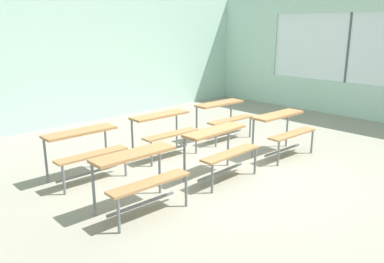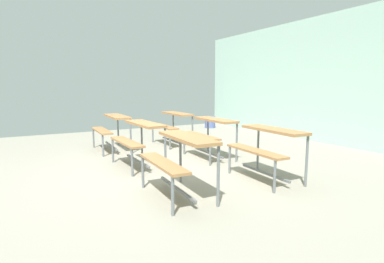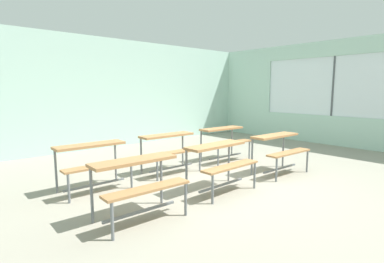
% 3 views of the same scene
% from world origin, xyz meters
% --- Properties ---
extents(ground, '(10.00, 9.00, 0.05)m').
position_xyz_m(ground, '(0.00, 0.00, -0.03)').
color(ground, gray).
extents(wall_back, '(10.00, 0.12, 3.00)m').
position_xyz_m(wall_back, '(0.00, 4.50, 1.50)').
color(wall_back, silver).
rests_on(wall_back, ground).
extents(wall_right, '(0.12, 9.00, 3.00)m').
position_xyz_m(wall_right, '(5.00, -0.13, 1.45)').
color(wall_right, silver).
rests_on(wall_right, ground).
extents(desk_bench_r0c0, '(1.12, 0.62, 0.74)m').
position_xyz_m(desk_bench_r0c0, '(-1.93, -0.20, 0.56)').
color(desk_bench_r0c0, '#A87547').
rests_on(desk_bench_r0c0, ground).
extents(desk_bench_r0c1, '(1.11, 0.62, 0.74)m').
position_xyz_m(desk_bench_r0c1, '(-0.40, -0.15, 0.56)').
color(desk_bench_r0c1, '#A87547').
rests_on(desk_bench_r0c1, ground).
extents(desk_bench_r0c2, '(1.13, 0.64, 0.74)m').
position_xyz_m(desk_bench_r0c2, '(1.18, -0.21, 0.56)').
color(desk_bench_r0c2, '#A87547').
rests_on(desk_bench_r0c2, ground).
extents(desk_bench_r1c0, '(1.11, 0.61, 0.74)m').
position_xyz_m(desk_bench_r1c0, '(-1.90, 1.20, 0.56)').
color(desk_bench_r1c0, '#A87547').
rests_on(desk_bench_r1c0, ground).
extents(desk_bench_r1c1, '(1.12, 0.62, 0.74)m').
position_xyz_m(desk_bench_r1c1, '(-0.34, 1.23, 0.56)').
color(desk_bench_r1c1, '#A87547').
rests_on(desk_bench_r1c1, ground).
extents(desk_bench_r1c2, '(1.12, 0.63, 0.74)m').
position_xyz_m(desk_bench_r1c2, '(1.20, 1.21, 0.56)').
color(desk_bench_r1c2, '#A87547').
rests_on(desk_bench_r1c2, ground).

